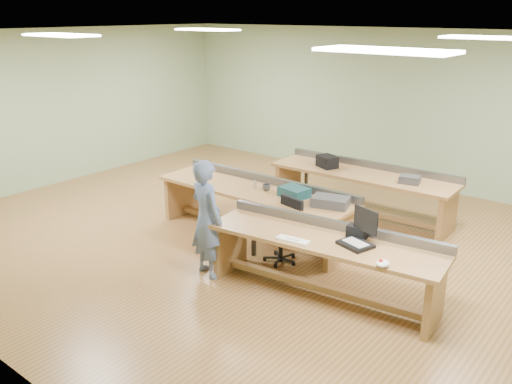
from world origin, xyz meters
TOP-DOWN VIEW (x-y plane):
  - floor at (0.00, 0.00)m, footprint 10.00×10.00m
  - ceiling at (0.00, 0.00)m, footprint 10.00×10.00m
  - wall_back at (0.00, 4.00)m, footprint 10.00×0.04m
  - wall_left at (-5.00, 0.00)m, footprint 0.04×8.00m
  - fluor_panels at (0.00, 0.00)m, footprint 6.20×3.50m
  - workbench_front at (1.59, -0.86)m, footprint 2.94×1.11m
  - workbench_mid at (-0.22, 0.07)m, footprint 3.26×0.89m
  - workbench_back at (0.64, 1.86)m, footprint 3.14×0.92m
  - person at (0.13, -1.35)m, footprint 0.64×0.50m
  - laptop_base at (1.99, -0.85)m, footprint 0.43×0.38m
  - laptop_screen at (2.03, -0.72)m, footprint 0.35×0.12m
  - keyboard at (1.35, -1.18)m, footprint 0.41×0.18m
  - trackball_mouse at (2.47, -1.14)m, footprint 0.17×0.19m
  - camera_bag at (1.89, -0.64)m, footprint 0.24×0.16m
  - task_chair at (0.65, -0.41)m, footprint 0.56×0.56m
  - parts_bin_teal at (0.46, 0.12)m, footprint 0.45×0.36m
  - parts_bin_grey at (1.07, 0.10)m, footprint 0.56×0.43m
  - mug at (-0.03, 0.10)m, footprint 0.13×0.13m
  - drinks_can at (-0.25, 0.09)m, footprint 0.07×0.07m
  - storage_box_back at (0.00, 1.75)m, footprint 0.42×0.37m
  - tray_back at (1.49, 1.77)m, footprint 0.35×0.29m

SIDE VIEW (x-z plane):
  - floor at x=0.00m, z-range 0.00..0.00m
  - task_chair at x=0.65m, z-range -0.12..0.77m
  - workbench_front at x=1.59m, z-range 0.13..0.99m
  - workbench_back at x=0.64m, z-range 0.13..0.99m
  - workbench_mid at x=-0.22m, z-range 0.13..0.99m
  - keyboard at x=1.35m, z-range 0.75..0.77m
  - laptop_base at x=1.99m, z-range 0.75..0.79m
  - person at x=0.13m, z-range 0.00..1.56m
  - trackball_mouse at x=2.47m, z-range 0.75..0.82m
  - mug at x=-0.03m, z-range 0.75..0.85m
  - drinks_can at x=-0.25m, z-range 0.75..0.86m
  - tray_back at x=1.49m, z-range 0.75..0.87m
  - parts_bin_grey at x=1.07m, z-range 0.75..0.88m
  - parts_bin_teal at x=0.46m, z-range 0.75..0.89m
  - camera_bag at x=1.89m, z-range 0.75..0.90m
  - storage_box_back at x=0.00m, z-range 0.75..0.95m
  - laptop_screen at x=2.03m, z-range 0.89..1.17m
  - wall_back at x=0.00m, z-range 0.00..3.00m
  - wall_left at x=-5.00m, z-range 0.00..3.00m
  - fluor_panels at x=0.00m, z-range 2.96..2.99m
  - ceiling at x=0.00m, z-range 3.00..3.00m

